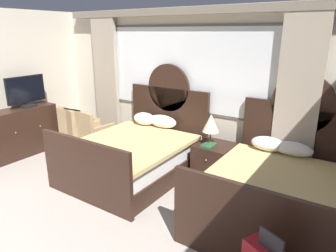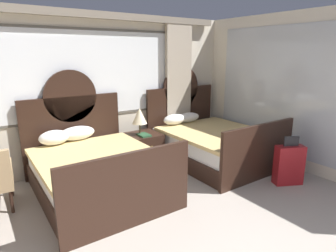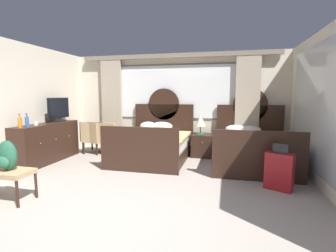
{
  "view_description": "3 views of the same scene",
  "coord_description": "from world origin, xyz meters",
  "views": [
    {
      "loc": [
        2.69,
        -0.47,
        2.3
      ],
      "look_at": [
        0.48,
        2.86,
        1.05
      ],
      "focal_mm": 32.28,
      "sensor_mm": 36.0,
      "label": 1
    },
    {
      "loc": [
        -1.68,
        -0.72,
        2.02
      ],
      "look_at": [
        0.83,
        2.93,
        0.88
      ],
      "focal_mm": 30.74,
      "sensor_mm": 36.0,
      "label": 2
    },
    {
      "loc": [
        1.39,
        -2.67,
        1.57
      ],
      "look_at": [
        0.21,
        2.31,
        0.94
      ],
      "focal_mm": 26.74,
      "sensor_mm": 36.0,
      "label": 3
    }
  ],
  "objects": [
    {
      "name": "backpack_on_bench",
      "position": [
        -1.73,
        0.27,
        0.68
      ],
      "size": [
        0.3,
        0.23,
        0.45
      ],
      "color": "#23563D",
      "rests_on": "luggage_bench"
    },
    {
      "name": "bed_near_window",
      "position": [
        -0.33,
        3.11,
        0.36
      ],
      "size": [
        1.66,
        2.12,
        1.75
      ],
      "color": "black",
      "rests_on": "ground_plane"
    },
    {
      "name": "dresser_minibar",
      "position": [
        -2.71,
        2.31,
        0.46
      ],
      "size": [
        0.48,
        1.82,
        0.91
      ],
      "color": "black",
      "rests_on": "ground_plane"
    },
    {
      "name": "wall_right_mirror",
      "position": [
        2.97,
        1.82,
        1.35
      ],
      "size": [
        0.08,
        4.78,
        2.7
      ],
      "color": "beige",
      "rests_on": "ground_plane"
    },
    {
      "name": "luggage_bench",
      "position": [
        -1.79,
        0.28,
        0.41
      ],
      "size": [
        0.78,
        0.41,
        0.47
      ],
      "color": "tan",
      "rests_on": "ground_plane"
    },
    {
      "name": "cup_on_dresser",
      "position": [
        -2.67,
        1.94,
        0.95
      ],
      "size": [
        0.11,
        0.08,
        0.08
      ],
      "color": "white",
      "rests_on": "dresser_minibar"
    },
    {
      "name": "book_on_nightstand",
      "position": [
        0.76,
        3.59,
        0.59
      ],
      "size": [
        0.18,
        0.26,
        0.03
      ],
      "color": "#285133",
      "rests_on": "nightstand_between_beds"
    },
    {
      "name": "suitcase_on_floor",
      "position": [
        2.26,
        1.66,
        0.32
      ],
      "size": [
        0.47,
        0.36,
        0.78
      ],
      "color": "maroon",
      "rests_on": "ground_plane"
    },
    {
      "name": "armchair_by_window_right",
      "position": [
        -2.1,
        3.38,
        0.46
      ],
      "size": [
        0.76,
        0.76,
        0.86
      ],
      "color": "tan",
      "rests_on": "ground_plane"
    },
    {
      "name": "wall_back_window",
      "position": [
        0.0,
        4.18,
        1.43
      ],
      "size": [
        5.88,
        0.22,
        2.7
      ],
      "color": "beige",
      "rests_on": "ground_plane"
    },
    {
      "name": "nightstand_between_beds",
      "position": [
        0.82,
        3.7,
        0.29
      ],
      "size": [
        0.57,
        0.6,
        0.57
      ],
      "color": "black",
      "rests_on": "ground_plane"
    },
    {
      "name": "table_lamp_on_nightstand",
      "position": [
        0.74,
        3.68,
        0.92
      ],
      "size": [
        0.27,
        0.27,
        0.5
      ],
      "color": "brown",
      "rests_on": "nightstand_between_beds"
    },
    {
      "name": "armchair_by_window_centre",
      "position": [
        -2.07,
        3.38,
        0.46
      ],
      "size": [
        0.67,
        0.67,
        0.86
      ],
      "color": "tan",
      "rests_on": "ground_plane"
    },
    {
      "name": "bottle_spirit_blue",
      "position": [
        -2.62,
        1.64,
        1.02
      ],
      "size": [
        0.07,
        0.07,
        0.29
      ],
      "color": "#385B99",
      "rests_on": "dresser_minibar"
    },
    {
      "name": "bed_near_mirror",
      "position": [
        1.96,
        3.11,
        0.36
      ],
      "size": [
        1.66,
        2.12,
        1.75
      ],
      "color": "black",
      "rests_on": "ground_plane"
    },
    {
      "name": "wall_left",
      "position": [
        -2.97,
        1.79,
        1.35
      ],
      "size": [
        0.07,
        4.78,
        2.7
      ],
      "color": "beige",
      "rests_on": "ground_plane"
    },
    {
      "name": "bottle_water_clear",
      "position": [
        -2.68,
        1.73,
        1.0
      ],
      "size": [
        0.06,
        0.06,
        0.22
      ],
      "color": "silver",
      "rests_on": "dresser_minibar"
    },
    {
      "name": "ground_plane",
      "position": [
        0.0,
        0.0,
        0.0
      ],
      "size": [
        24.0,
        24.0,
        0.0
      ],
      "primitive_type": "plane",
      "color": "#9E9389"
    },
    {
      "name": "armchair_by_window_left",
      "position": [
        -1.68,
        3.38,
        0.46
      ],
      "size": [
        0.67,
        0.67,
        0.86
      ],
      "color": "tan",
      "rests_on": "ground_plane"
    },
    {
      "name": "tv_flatscreen",
      "position": [
        -2.68,
        2.75,
        1.21
      ],
      "size": [
        0.2,
        0.77,
        0.59
      ],
      "color": "black",
      "rests_on": "dresser_minibar"
    },
    {
      "name": "bottle_liquor_amber",
      "position": [
        -2.66,
        1.5,
        1.03
      ],
      "size": [
        0.08,
        0.08,
        0.29
      ],
      "color": "#B7701E",
      "rests_on": "dresser_minibar"
    }
  ]
}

